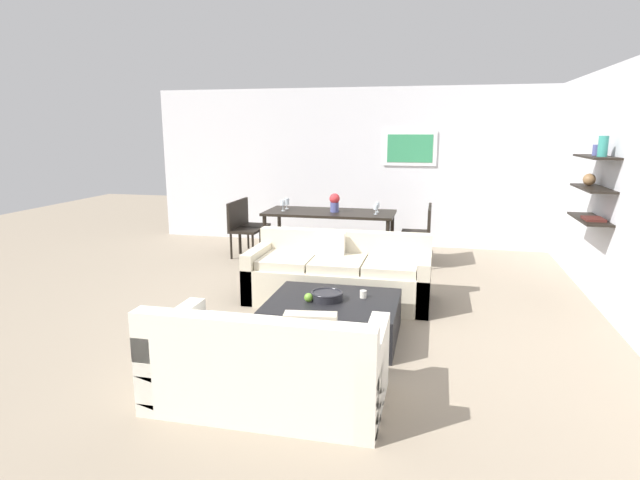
{
  "coord_description": "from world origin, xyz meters",
  "views": [
    {
      "loc": [
        1.16,
        -5.5,
        2.0
      ],
      "look_at": [
        -0.14,
        0.2,
        0.75
      ],
      "focal_mm": 29.12,
      "sensor_mm": 36.0,
      "label": 1
    }
  ],
  "objects": [
    {
      "name": "ground_plane",
      "position": [
        0.0,
        0.0,
        0.0
      ],
      "size": [
        18.0,
        18.0,
        0.0
      ],
      "primitive_type": "plane",
      "color": "gray"
    },
    {
      "name": "right_wall_shelf_unit",
      "position": [
        3.03,
        0.6,
        1.35
      ],
      "size": [
        0.34,
        8.2,
        2.7
      ],
      "color": "silver",
      "rests_on": "ground"
    },
    {
      "name": "wine_glass_left_far",
      "position": [
        -1.19,
        2.41,
        0.87
      ],
      "size": [
        0.08,
        0.08,
        0.17
      ],
      "color": "silver",
      "rests_on": "dining_table"
    },
    {
      "name": "back_wall_unit",
      "position": [
        0.3,
        3.53,
        1.35
      ],
      "size": [
        8.4,
        0.09,
        2.7
      ],
      "color": "silver",
      "rests_on": "ground"
    },
    {
      "name": "candle_jar",
      "position": [
        0.49,
        -0.67,
        0.42
      ],
      "size": [
        0.07,
        0.07,
        0.07
      ],
      "primitive_type": "cylinder",
      "color": "silver",
      "rests_on": "coffee_table"
    },
    {
      "name": "dining_chair_right_far",
      "position": [
        0.95,
        2.5,
        0.5
      ],
      "size": [
        0.44,
        0.44,
        0.88
      ],
      "color": "black",
      "rests_on": "ground"
    },
    {
      "name": "coffee_table",
      "position": [
        0.22,
        -0.8,
        0.19
      ],
      "size": [
        1.25,
        1.04,
        0.38
      ],
      "color": "black",
      "rests_on": "ground"
    },
    {
      "name": "wine_glass_right_near",
      "position": [
        0.27,
        2.2,
        0.85
      ],
      "size": [
        0.07,
        0.07,
        0.14
      ],
      "color": "silver",
      "rests_on": "dining_table"
    },
    {
      "name": "wine_glass_right_far",
      "position": [
        0.27,
        2.41,
        0.85
      ],
      "size": [
        0.07,
        0.07,
        0.15
      ],
      "color": "silver",
      "rests_on": "dining_table"
    },
    {
      "name": "dining_chair_left_near",
      "position": [
        -1.87,
        2.11,
        0.5
      ],
      "size": [
        0.44,
        0.44,
        0.88
      ],
      "color": "black",
      "rests_on": "ground"
    },
    {
      "name": "apple_on_coffee_table",
      "position": [
        0.0,
        -0.9,
        0.42
      ],
      "size": [
        0.09,
        0.09,
        0.09
      ],
      "primitive_type": "sphere",
      "color": "#669E2D",
      "rests_on": "coffee_table"
    },
    {
      "name": "dining_table",
      "position": [
        -0.46,
        2.3,
        0.68
      ],
      "size": [
        2.0,
        0.87,
        0.75
      ],
      "color": "black",
      "rests_on": "ground"
    },
    {
      "name": "dining_chair_left_far",
      "position": [
        -1.87,
        2.5,
        0.5
      ],
      "size": [
        0.44,
        0.44,
        0.88
      ],
      "color": "black",
      "rests_on": "ground"
    },
    {
      "name": "sofa_beige",
      "position": [
        0.06,
        0.34,
        0.29
      ],
      "size": [
        2.12,
        0.9,
        0.78
      ],
      "color": "beige",
      "rests_on": "ground"
    },
    {
      "name": "centerpiece_vase",
      "position": [
        -0.38,
        2.28,
        0.91
      ],
      "size": [
        0.16,
        0.16,
        0.29
      ],
      "color": "#4C518C",
      "rests_on": "dining_table"
    },
    {
      "name": "wine_glass_left_near",
      "position": [
        -1.19,
        2.2,
        0.87
      ],
      "size": [
        0.08,
        0.08,
        0.17
      ],
      "color": "silver",
      "rests_on": "dining_table"
    },
    {
      "name": "decorative_bowl",
      "position": [
        0.16,
        -0.81,
        0.42
      ],
      "size": [
        0.31,
        0.31,
        0.08
      ],
      "color": "black",
      "rests_on": "coffee_table"
    },
    {
      "name": "dining_chair_right_near",
      "position": [
        0.95,
        2.11,
        0.5
      ],
      "size": [
        0.44,
        0.44,
        0.88
      ],
      "color": "black",
      "rests_on": "ground"
    },
    {
      "name": "loveseat_white",
      "position": [
        -0.0,
        -2.12,
        0.29
      ],
      "size": [
        1.7,
        0.9,
        0.78
      ],
      "color": "silver",
      "rests_on": "ground"
    }
  ]
}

